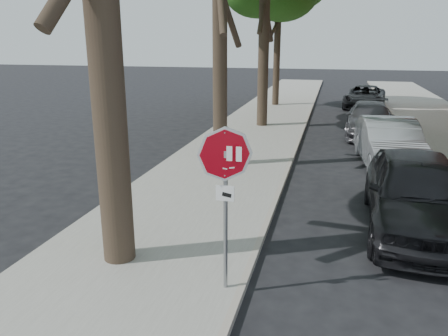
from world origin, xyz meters
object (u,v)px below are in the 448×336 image
at_px(stop_sign, 225,178).
at_px(car_c, 370,119).
at_px(car_d, 365,97).
at_px(car_b, 389,143).
at_px(car_a, 416,193).

relative_size(stop_sign, car_c, 0.55).
xyz_separation_m(car_c, car_d, (0.27, 8.24, -0.02)).
height_order(stop_sign, car_d, stop_sign).
bearing_deg(car_b, stop_sign, -116.40).
xyz_separation_m(car_a, car_d, (-0.00, 18.29, -0.17)).
distance_m(stop_sign, car_a, 4.87).
relative_size(car_b, car_c, 0.98).
height_order(car_a, car_c, car_a).
xyz_separation_m(stop_sign, car_a, (3.30, 3.41, -1.11)).
bearing_deg(car_c, car_d, 90.94).
bearing_deg(car_a, car_b, 92.18).
relative_size(stop_sign, car_d, 0.54).
xyz_separation_m(car_a, car_c, (-0.27, 10.05, -0.15)).
relative_size(car_a, car_d, 1.02).
xyz_separation_m(car_a, car_b, (0.00, 5.07, -0.07)).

